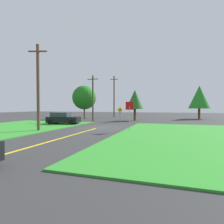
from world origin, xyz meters
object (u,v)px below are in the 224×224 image
at_px(stop_sign, 130,111).
at_px(utility_pole_mid, 93,97).
at_px(pine_tree_center, 135,100).
at_px(oak_tree_right, 84,98).
at_px(parked_car_near_building, 63,118).
at_px(oak_tree_left, 199,97).
at_px(utility_pole_near, 38,87).
at_px(direction_sign, 120,113).
at_px(utility_pole_far, 114,96).

height_order(stop_sign, utility_pole_mid, utility_pole_mid).
relative_size(stop_sign, pine_tree_center, 0.54).
bearing_deg(oak_tree_right, parked_car_near_building, -77.85).
distance_m(parked_car_near_building, oak_tree_left, 26.20).
distance_m(utility_pole_mid, oak_tree_left, 20.76).
xyz_separation_m(utility_pole_near, pine_tree_center, (6.32, 16.32, -0.70)).
bearing_deg(parked_car_near_building, direction_sign, 32.10).
bearing_deg(utility_pole_mid, stop_sign, -51.60).
height_order(parked_car_near_building, oak_tree_left, oak_tree_left).
relative_size(parked_car_near_building, utility_pole_near, 0.53).
bearing_deg(utility_pole_near, oak_tree_left, 54.71).
bearing_deg(pine_tree_center, oak_tree_right, 169.94).
distance_m(stop_sign, parked_car_near_building, 11.00).
relative_size(stop_sign, utility_pole_near, 0.34).
relative_size(utility_pole_near, direction_sign, 3.58).
relative_size(utility_pole_mid, utility_pole_far, 0.79).
height_order(parked_car_near_building, utility_pole_mid, utility_pole_mid).
xyz_separation_m(stop_sign, direction_sign, (-3.63, 9.77, -0.55)).
bearing_deg(stop_sign, parked_car_near_building, -27.05).
xyz_separation_m(stop_sign, utility_pole_near, (-8.47, -2.45, 2.29)).
distance_m(utility_pole_far, oak_tree_left, 17.96).
distance_m(parked_car_near_building, direction_sign, 8.47).
height_order(parked_car_near_building, utility_pole_far, utility_pole_far).
distance_m(utility_pole_near, oak_tree_left, 30.03).
height_order(parked_car_near_building, pine_tree_center, pine_tree_center).
bearing_deg(utility_pole_mid, utility_pole_near, -89.75).
bearing_deg(stop_sign, direction_sign, -73.58).
height_order(direction_sign, oak_tree_left, oak_tree_left).
bearing_deg(utility_pole_near, utility_pole_far, 91.07).
bearing_deg(pine_tree_center, utility_pole_mid, -154.03).
height_order(oak_tree_left, oak_tree_right, oak_tree_right).
relative_size(utility_pole_mid, direction_sign, 3.21).
bearing_deg(utility_pole_mid, parked_car_near_building, -103.32).
relative_size(utility_pole_near, utility_pole_mid, 1.12).
relative_size(direction_sign, pine_tree_center, 0.45).
xyz_separation_m(stop_sign, oak_tree_right, (-12.52, 15.70, 2.17)).
bearing_deg(oak_tree_right, direction_sign, -33.75).
height_order(stop_sign, pine_tree_center, pine_tree_center).
xyz_separation_m(stop_sign, pine_tree_center, (-2.15, 13.87, 1.59)).
relative_size(utility_pole_near, pine_tree_center, 1.59).
height_order(stop_sign, oak_tree_right, oak_tree_right).
xyz_separation_m(utility_pole_far, direction_sign, (5.33, -14.20, -3.41)).
bearing_deg(pine_tree_center, parked_car_near_building, -129.56).
bearing_deg(utility_pole_mid, direction_sign, -11.46).
relative_size(stop_sign, oak_tree_left, 0.44).
distance_m(stop_sign, utility_pole_mid, 13.86).
distance_m(parked_car_near_building, oak_tree_right, 12.15).
bearing_deg(utility_pole_near, utility_pole_mid, 90.25).
relative_size(utility_pole_mid, oak_tree_right, 1.15).
distance_m(parked_car_near_building, utility_pole_far, 20.12).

